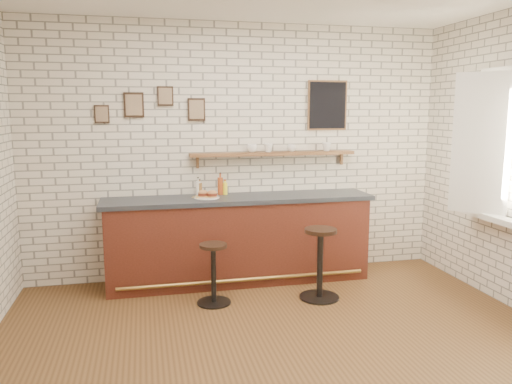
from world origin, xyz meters
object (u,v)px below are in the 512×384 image
shelf_cup_d (327,147)px  bitters_bottle_amber (220,186)px  bar_stool_right (320,261)px  shelf_cup_a (252,148)px  bar_counter (239,239)px  shelf_cup_c (292,148)px  condiment_bottle_yellow (225,188)px  sandwich_plate (207,197)px  bitters_bottle_brown (200,189)px  bitters_bottle_white (198,188)px  ciabatta_sandwich (208,194)px  bar_stool_left (214,272)px  shelf_cup_b (268,148)px

shelf_cup_d → bitters_bottle_amber: bearing=155.3°
bar_stool_right → shelf_cup_a: (-0.53, 0.94, 1.14)m
bar_counter → shelf_cup_c: shelf_cup_c is taller
condiment_bottle_yellow → shelf_cup_c: bearing=1.7°
bitters_bottle_amber → sandwich_plate: bearing=-134.7°
bitters_bottle_brown → shelf_cup_a: (0.63, 0.02, 0.46)m
shelf_cup_c → shelf_cup_d: (0.44, 0.00, 0.01)m
bitters_bottle_white → bar_stool_right: 1.64m
sandwich_plate → ciabatta_sandwich: 0.04m
sandwich_plate → bar_stool_left: size_ratio=0.44×
sandwich_plate → shelf_cup_c: shelf_cup_c is taller
sandwich_plate → shelf_cup_b: 0.96m
shelf_cup_a → bar_counter: bearing=-144.3°
sandwich_plate → shelf_cup_b: bearing=15.4°
shelf_cup_d → sandwich_plate: bearing=162.2°
bitters_bottle_amber → shelf_cup_b: bearing=2.4°
bitters_bottle_white → shelf_cup_a: shelf_cup_a is taller
shelf_cup_b → condiment_bottle_yellow: bearing=108.9°
bitters_bottle_brown → bitters_bottle_white: size_ratio=0.89×
bar_stool_left → shelf_cup_b: bearing=46.4°
bitters_bottle_brown → bar_stool_left: (0.04, -0.80, -0.75)m
bitters_bottle_brown → bar_stool_left: 1.10m
bar_counter → sandwich_plate: size_ratio=11.07×
condiment_bottle_yellow → ciabatta_sandwich: bearing=-141.0°
bitters_bottle_amber → shelf_cup_d: bearing=1.1°
ciabatta_sandwich → bitters_bottle_white: (-0.08, 0.19, 0.04)m
bar_counter → shelf_cup_d: bearing=10.1°
condiment_bottle_yellow → bar_stool_right: (0.86, -0.91, -0.68)m
bitters_bottle_white → shelf_cup_d: (1.58, 0.02, 0.45)m
ciabatta_sandwich → bar_stool_left: size_ratio=0.35×
bitters_bottle_white → bar_stool_left: size_ratio=0.34×
bar_stool_right → shelf_cup_d: shelf_cup_d is taller
condiment_bottle_yellow → shelf_cup_c: size_ratio=1.65×
bitters_bottle_brown → shelf_cup_d: shelf_cup_d is taller
condiment_bottle_yellow → bitters_bottle_brown: bearing=180.0°
bar_counter → bitters_bottle_white: bearing=158.6°
sandwich_plate → bar_stool_left: sandwich_plate is taller
condiment_bottle_yellow → shelf_cup_d: size_ratio=1.62×
bitters_bottle_brown → bar_stool_right: bearing=-38.0°
shelf_cup_a → ciabatta_sandwich: bearing=-168.9°
shelf_cup_d → bar_stool_left: bearing=-177.3°
shelf_cup_a → condiment_bottle_yellow: bearing=174.7°
ciabatta_sandwich → bar_counter: bearing=1.7°
bitters_bottle_amber → bitters_bottle_brown: bearing=180.0°
bar_stool_left → shelf_cup_c: (1.08, 0.83, 1.20)m
bar_stool_right → shelf_cup_b: shelf_cup_b is taller
sandwich_plate → shelf_cup_a: bearing=20.3°
bitters_bottle_white → bar_stool_right: bitters_bottle_white is taller
sandwich_plate → condiment_bottle_yellow: (0.24, 0.19, 0.07)m
bar_counter → bar_stool_right: bar_counter is taller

